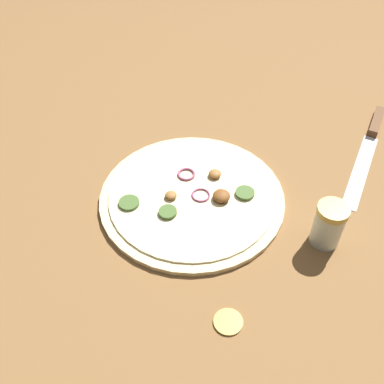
{
  "coord_description": "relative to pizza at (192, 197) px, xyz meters",
  "views": [
    {
      "loc": [
        0.12,
        0.58,
        0.63
      ],
      "look_at": [
        0.0,
        0.0,
        0.02
      ],
      "focal_mm": 42.0,
      "sensor_mm": 36.0,
      "label": 1
    }
  ],
  "objects": [
    {
      "name": "pizza",
      "position": [
        0.0,
        0.0,
        0.0
      ],
      "size": [
        0.35,
        0.35,
        0.03
      ],
      "color": "beige",
      "rests_on": "ground_plane"
    },
    {
      "name": "knife",
      "position": [
        -0.43,
        -0.1,
        -0.0
      ],
      "size": [
        0.23,
        0.29,
        0.02
      ],
      "rotation": [
        0.0,
        0.0,
        0.91
      ],
      "color": "silver",
      "rests_on": "ground_plane"
    },
    {
      "name": "loose_cap",
      "position": [
        0.01,
        0.26,
        -0.0
      ],
      "size": [
        0.05,
        0.05,
        0.01
      ],
      "color": "gold",
      "rests_on": "ground_plane"
    },
    {
      "name": "ground_plane",
      "position": [
        0.0,
        -0.0,
        -0.01
      ],
      "size": [
        3.0,
        3.0,
        0.0
      ],
      "primitive_type": "plane",
      "color": "brown"
    },
    {
      "name": "spice_jar",
      "position": [
        -0.21,
        0.15,
        0.04
      ],
      "size": [
        0.05,
        0.05,
        0.09
      ],
      "color": "silver",
      "rests_on": "ground_plane"
    }
  ]
}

